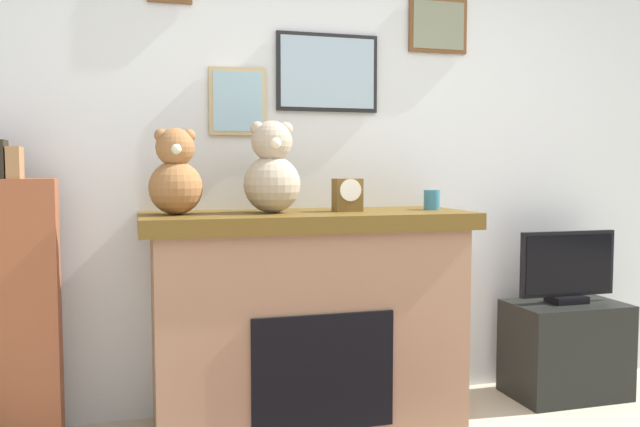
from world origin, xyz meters
name	(u,v)px	position (x,y,z in m)	size (l,w,h in m)	color
back_wall	(328,165)	(0.00, 2.00, 1.30)	(5.20, 0.15, 2.60)	silver
fireplace	(307,318)	(-0.22, 1.64, 0.54)	(1.61, 0.65, 1.07)	#936C4F
bookshelf	(10,307)	(-1.58, 1.74, 0.66)	(0.41, 0.16, 1.45)	brown
tv_stand	(565,349)	(1.29, 1.64, 0.27)	(0.63, 0.40, 0.53)	black
television	(568,268)	(1.29, 1.64, 0.73)	(0.59, 0.14, 0.40)	black
candle_jar	(432,200)	(0.45, 1.62, 1.12)	(0.08, 0.08, 0.10)	teal
mantel_clock	(347,195)	(-0.01, 1.62, 1.15)	(0.14, 0.10, 0.16)	brown
teddy_bear_grey	(176,176)	(-0.85, 1.62, 1.25)	(0.25, 0.25, 0.40)	#926036
teddy_bear_tan	(272,172)	(-0.40, 1.62, 1.27)	(0.27, 0.27, 0.44)	tan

